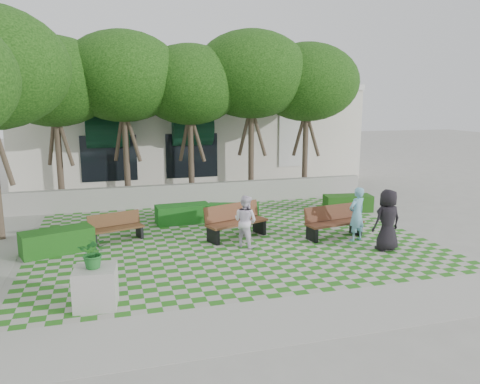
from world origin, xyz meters
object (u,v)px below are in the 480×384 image
object	(u,v)px
bench_west	(116,228)
person_blue	(357,214)
bench_mid	(236,222)
person_dark	(387,220)
hedge_east	(348,203)
bench_east	(333,222)
person_white	(245,221)
hedge_west	(57,241)
hedge_midright	(234,213)
planter_front	(95,278)
hedge_midleft	(183,214)

from	to	relation	value
bench_west	person_blue	world-z (taller)	person_blue
bench_mid	person_dark	xyz separation A→B (m)	(3.93, -2.45, 0.39)
bench_mid	hedge_east	distance (m)	5.71
bench_east	person_white	size ratio (longest dim) A/B	1.27
bench_west	hedge_west	bearing A→B (deg)	-173.21
hedge_midright	hedge_west	distance (m)	6.15
person_blue	hedge_east	bearing A→B (deg)	-134.87
bench_west	person_white	size ratio (longest dim) A/B	1.11
hedge_west	person_white	world-z (taller)	person_white
bench_east	person_blue	distance (m)	0.84
planter_front	hedge_midleft	bearing A→B (deg)	65.29
bench_east	hedge_east	size ratio (longest dim) A/B	1.08
bench_mid	hedge_midleft	size ratio (longest dim) A/B	1.14
bench_mid	hedge_west	distance (m)	5.37
hedge_east	bench_west	bearing A→B (deg)	-170.42
hedge_midleft	person_white	bearing A→B (deg)	-67.23
bench_west	hedge_east	size ratio (longest dim) A/B	0.94
bench_mid	hedge_west	bearing A→B (deg)	159.86
hedge_midright	planter_front	bearing A→B (deg)	-128.22
planter_front	person_dark	bearing A→B (deg)	11.10
bench_east	planter_front	world-z (taller)	planter_front
bench_west	person_dark	xyz separation A→B (m)	(7.62, -3.16, 0.49)
hedge_midright	hedge_west	world-z (taller)	hedge_west
bench_east	bench_mid	world-z (taller)	bench_mid
hedge_midright	hedge_west	bearing A→B (deg)	-161.50
bench_east	planter_front	distance (m)	7.97
hedge_west	person_blue	bearing A→B (deg)	-8.59
hedge_east	person_white	world-z (taller)	person_white
hedge_midleft	planter_front	bearing A→B (deg)	-114.71
bench_west	person_dark	distance (m)	8.26
hedge_midleft	hedge_west	xyz separation A→B (m)	(-4.04, -2.31, 0.01)
bench_mid	bench_west	distance (m)	3.76
bench_mid	person_dark	world-z (taller)	person_dark
bench_mid	bench_east	bearing A→B (deg)	-35.42
planter_front	person_white	world-z (taller)	person_white
bench_mid	person_white	size ratio (longest dim) A/B	1.37
bench_west	person_blue	bearing A→B (deg)	-33.19
bench_west	hedge_midright	distance (m)	4.33
bench_east	person_white	bearing A→B (deg)	173.88
bench_east	hedge_west	bearing A→B (deg)	165.63
bench_mid	hedge_east	xyz separation A→B (m)	(5.25, 2.23, -0.20)
hedge_west	bench_west	bearing A→B (deg)	23.89
bench_mid	hedge_midleft	world-z (taller)	bench_mid
bench_east	hedge_midright	world-z (taller)	bench_east
hedge_midright	hedge_midleft	distance (m)	1.83
hedge_midright	planter_front	size ratio (longest dim) A/B	1.18
person_white	hedge_east	bearing A→B (deg)	-96.79
hedge_east	hedge_west	xyz separation A→B (m)	(-10.62, -2.25, 0.02)
hedge_midright	person_white	world-z (taller)	person_white
person_blue	person_white	distance (m)	3.53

